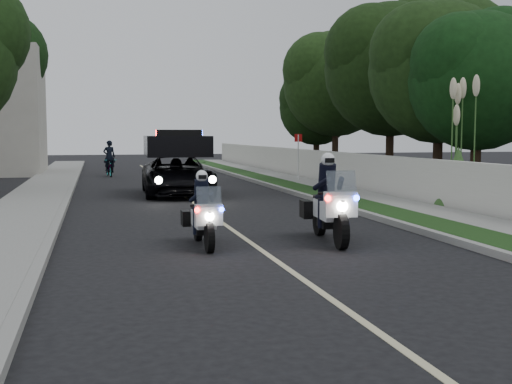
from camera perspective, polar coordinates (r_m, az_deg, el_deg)
ground at (r=13.51m, az=-0.21°, el=-4.65°), size 120.00×120.00×0.00m
curb_right at (r=24.15m, az=3.66°, el=-0.15°), size 0.20×60.00×0.15m
grass_verge at (r=24.37m, az=5.23°, el=-0.11°), size 1.20×60.00×0.16m
sidewalk_right at (r=24.83m, az=8.07°, el=-0.04°), size 1.40×60.00×0.16m
property_wall at (r=25.17m, az=10.20°, el=1.53°), size 0.22×60.00×1.50m
curb_left at (r=23.07m, az=-16.16°, el=-0.60°), size 0.20×60.00×0.15m
sidewalk_left at (r=23.14m, az=-18.88°, el=-0.64°), size 2.00×60.00×0.16m
lane_marking at (r=23.27m, az=-6.01°, el=-0.55°), size 0.12×50.00×0.01m
police_moto_left at (r=13.42m, az=-4.63°, el=-4.73°), size 0.65×1.83×1.55m
police_moto_right at (r=14.00m, az=6.41°, el=-4.34°), size 1.00×2.30×1.90m
police_suv at (r=24.54m, az=-6.88°, el=-0.27°), size 2.69×5.45×2.61m
bicycle at (r=35.87m, az=-12.67°, el=1.34°), size 0.83×1.82×0.92m
cyclist at (r=35.87m, az=-12.67°, el=1.34°), size 0.66×0.47×1.73m
sign_post at (r=30.42m, az=3.69°, el=0.79°), size 0.37×0.37×2.35m
pampas_far at (r=20.92m, az=17.15°, el=-1.40°), size 1.90×1.90×4.22m
tree_right_a at (r=23.86m, az=18.54°, el=-0.66°), size 5.68×5.68×7.91m
tree_right_b at (r=25.74m, az=15.51°, el=-0.17°), size 5.55×5.55×8.89m
tree_right_c at (r=30.37m, az=11.55°, el=0.69°), size 7.37×7.37×10.00m
tree_right_d at (r=37.41m, az=6.90°, el=1.58°), size 7.22×7.22×9.87m
tree_right_e at (r=39.29m, az=5.28°, el=1.76°), size 5.38×5.38×7.40m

